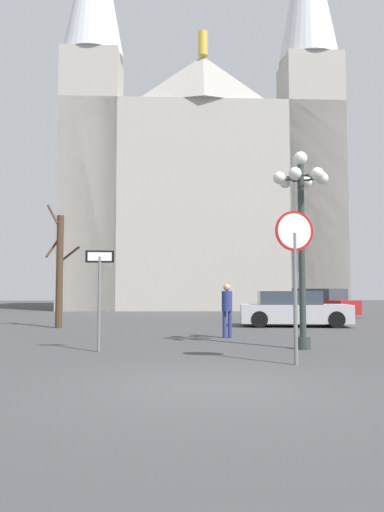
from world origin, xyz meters
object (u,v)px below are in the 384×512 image
object	(u,v)px
one_way_arrow_sign	(99,286)
parked_car_near_red	(317,303)
stop_sign	(295,256)
street_lamp	(301,215)
cathedral	(200,189)
parked_car_far_silver	(293,310)
bare_tree	(60,268)
pedestrian_walking	(227,305)

from	to	relation	value
one_way_arrow_sign	parked_car_near_red	world-z (taller)	one_way_arrow_sign
one_way_arrow_sign	parked_car_near_red	distance (m)	17.69
stop_sign	street_lamp	world-z (taller)	street_lamp
cathedral	street_lamp	distance (m)	27.23
one_way_arrow_sign	parked_car_far_silver	bearing A→B (deg)	49.00
bare_tree	parked_car_far_silver	size ratio (longest dim) A/B	1.07
one_way_arrow_sign	bare_tree	world-z (taller)	bare_tree
cathedral	bare_tree	xyz separation A→B (m)	(-6.79, -19.36, -7.27)
bare_tree	parked_car_far_silver	bearing A→B (deg)	1.57
cathedral	stop_sign	distance (m)	29.92
parked_car_near_red	pedestrian_walking	xyz separation A→B (m)	(-6.41, -11.55, 0.28)
stop_sign	parked_car_far_silver	distance (m)	10.30
pedestrian_walking	street_lamp	bearing A→B (deg)	-62.03
one_way_arrow_sign	stop_sign	bearing A→B (deg)	-28.41
street_lamp	bare_tree	size ratio (longest dim) A/B	1.04
street_lamp	parked_car_near_red	xyz separation A→B (m)	(4.89, 14.41, -2.62)
stop_sign	cathedral	bearing A→B (deg)	89.71
parked_car_near_red	parked_car_far_silver	xyz separation A→B (m)	(-3.19, -7.02, -0.05)
parked_car_near_red	parked_car_far_silver	size ratio (longest dim) A/B	1.06
stop_sign	street_lamp	bearing A→B (deg)	71.13
cathedral	street_lamp	world-z (taller)	cathedral
stop_sign	bare_tree	distance (m)	11.69
bare_tree	parked_car_near_red	bearing A→B (deg)	30.42
parked_car_far_silver	parked_car_near_red	bearing A→B (deg)	65.57
stop_sign	parked_car_near_red	xyz separation A→B (m)	(5.74, 16.89, -1.41)
stop_sign	one_way_arrow_sign	size ratio (longest dim) A/B	1.26
parked_car_near_red	bare_tree	bearing A→B (deg)	-149.58
cathedral	stop_sign	world-z (taller)	cathedral
parked_car_near_red	pedestrian_walking	size ratio (longest dim) A/B	2.88
bare_tree	stop_sign	bearing A→B (deg)	-55.40
cathedral	pedestrian_walking	xyz separation A→B (m)	(-0.82, -23.64, -8.56)
one_way_arrow_sign	street_lamp	size ratio (longest dim) A/B	0.48
parked_car_near_red	one_way_arrow_sign	bearing A→B (deg)	-123.86
cathedral	one_way_arrow_sign	distance (m)	28.26
street_lamp	cathedral	bearing A→B (deg)	91.52
stop_sign	street_lamp	distance (m)	2.89
cathedral	parked_car_near_red	distance (m)	15.99
stop_sign	one_way_arrow_sign	distance (m)	4.70
cathedral	pedestrian_walking	size ratio (longest dim) A/B	19.43
cathedral	parked_car_far_silver	xyz separation A→B (m)	(2.41, -19.11, -8.88)
one_way_arrow_sign	parked_car_far_silver	world-z (taller)	one_way_arrow_sign
cathedral	parked_car_far_silver	bearing A→B (deg)	-82.82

